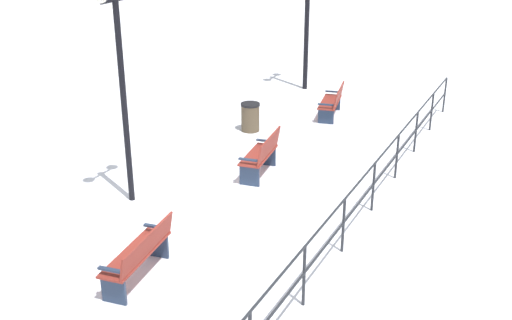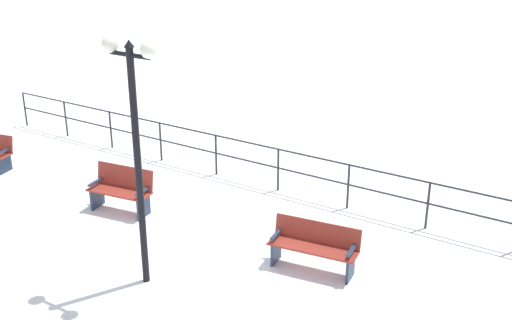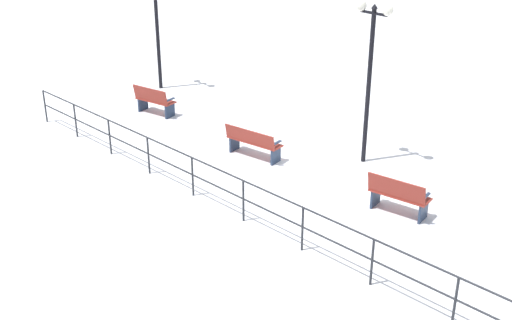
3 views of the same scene
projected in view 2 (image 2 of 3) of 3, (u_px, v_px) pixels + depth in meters
name	position (u px, v px, depth m)	size (l,w,h in m)	color
ground_plane	(208.00, 239.00, 12.64)	(80.00, 80.00, 0.00)	white
bench_second	(121.00, 190.00, 13.64)	(0.75, 1.47, 0.97)	maroon
bench_third	(314.00, 246.00, 11.43)	(0.72, 1.68, 0.87)	maroon
lamppost_middle	(135.00, 119.00, 10.11)	(0.27, 1.07, 4.29)	black
waterfront_railing	(278.00, 162.00, 14.54)	(0.05, 17.65, 1.04)	#26282D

